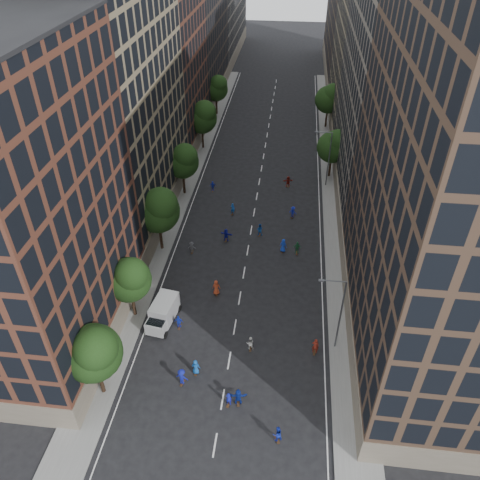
{
  "coord_description": "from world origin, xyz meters",
  "views": [
    {
      "loc": [
        4.6,
        -20.82,
        37.88
      ],
      "look_at": [
        -0.96,
        26.44,
        2.0
      ],
      "focal_mm": 35.0,
      "sensor_mm": 36.0,
      "label": 1
    }
  ],
  "objects_px": {
    "streetlamp_far": "(328,156)",
    "streetlamp_near": "(339,311)",
    "skater_1": "(229,399)",
    "cargo_van": "(163,313)",
    "skater_0": "(196,367)",
    "skater_2": "(277,434)"
  },
  "relations": [
    {
      "from": "cargo_van",
      "to": "skater_0",
      "type": "distance_m",
      "value": 7.88
    },
    {
      "from": "streetlamp_near",
      "to": "skater_1",
      "type": "distance_m",
      "value": 13.31
    },
    {
      "from": "cargo_van",
      "to": "skater_1",
      "type": "relative_size",
      "value": 3.35
    },
    {
      "from": "streetlamp_near",
      "to": "skater_2",
      "type": "distance_m",
      "value": 12.79
    },
    {
      "from": "streetlamp_far",
      "to": "cargo_van",
      "type": "xyz_separation_m",
      "value": [
        -18.15,
        -31.62,
        -3.79
      ]
    },
    {
      "from": "cargo_van",
      "to": "skater_0",
      "type": "relative_size",
      "value": 3.02
    },
    {
      "from": "streetlamp_far",
      "to": "skater_1",
      "type": "bearing_deg",
      "value": -103.37
    },
    {
      "from": "streetlamp_far",
      "to": "skater_0",
      "type": "bearing_deg",
      "value": -109.45
    },
    {
      "from": "skater_1",
      "to": "streetlamp_far",
      "type": "bearing_deg",
      "value": -89.51
    },
    {
      "from": "cargo_van",
      "to": "skater_2",
      "type": "relative_size",
      "value": 2.99
    },
    {
      "from": "streetlamp_far",
      "to": "skater_0",
      "type": "relative_size",
      "value": 5.29
    },
    {
      "from": "skater_1",
      "to": "skater_2",
      "type": "relative_size",
      "value": 0.89
    },
    {
      "from": "skater_2",
      "to": "cargo_van",
      "type": "bearing_deg",
      "value": -67.71
    },
    {
      "from": "skater_1",
      "to": "skater_2",
      "type": "xyz_separation_m",
      "value": [
        4.57,
        -2.95,
        0.09
      ]
    },
    {
      "from": "streetlamp_near",
      "to": "skater_0",
      "type": "height_order",
      "value": "streetlamp_near"
    },
    {
      "from": "skater_1",
      "to": "cargo_van",
      "type": "bearing_deg",
      "value": -34.04
    },
    {
      "from": "streetlamp_near",
      "to": "cargo_van",
      "type": "bearing_deg",
      "value": 175.65
    },
    {
      "from": "skater_1",
      "to": "skater_2",
      "type": "bearing_deg",
      "value": 161.04
    },
    {
      "from": "streetlamp_far",
      "to": "cargo_van",
      "type": "distance_m",
      "value": 36.66
    },
    {
      "from": "streetlamp_far",
      "to": "streetlamp_near",
      "type": "bearing_deg",
      "value": -90.0
    },
    {
      "from": "streetlamp_near",
      "to": "skater_2",
      "type": "xyz_separation_m",
      "value": [
        -5.16,
        -10.89,
        -4.3
      ]
    },
    {
      "from": "cargo_van",
      "to": "skater_1",
      "type": "bearing_deg",
      "value": -39.32
    }
  ]
}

